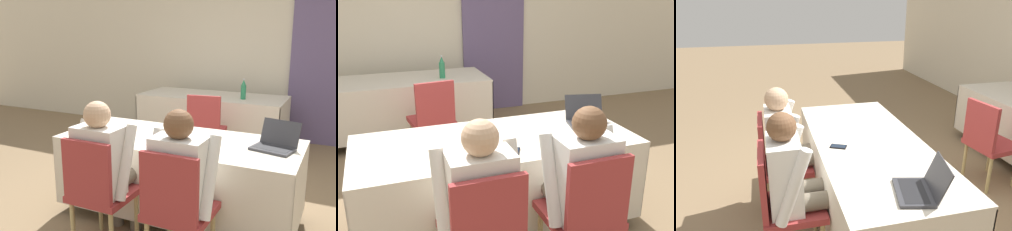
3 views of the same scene
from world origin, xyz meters
TOP-DOWN VIEW (x-y plane):
  - ground_plane at (0.00, 0.00)m, footprint 24.00×24.00m
  - wall_back at (0.00, 3.00)m, footprint 12.00×0.06m
  - curtain_panel at (0.94, 2.94)m, footprint 0.94×0.04m
  - conference_table_near at (0.00, 0.00)m, footprint 2.07×0.88m
  - conference_table_far at (-0.48, 2.23)m, footprint 2.07×0.88m
  - laptop at (0.80, 0.06)m, footprint 0.37×0.35m
  - cell_phone at (0.04, -0.27)m, footprint 0.12×0.15m
  - paper_beside_laptop at (-0.30, -0.17)m, footprint 0.25×0.32m
  - water_bottle at (0.00, 2.12)m, footprint 0.07×0.07m
  - chair_near_left at (-0.32, -0.75)m, footprint 0.44×0.44m
  - chair_near_right at (0.32, -0.75)m, footprint 0.44×0.44m
  - chair_far_spare at (-0.26, 1.37)m, footprint 0.49×0.49m
  - person_checkered_shirt at (-0.32, -0.64)m, footprint 0.50×0.52m
  - person_white_shirt at (0.32, -0.64)m, footprint 0.50×0.52m

SIDE VIEW (x-z plane):
  - ground_plane at x=0.00m, z-range 0.00..0.00m
  - chair_near_left at x=-0.32m, z-range 0.05..0.96m
  - chair_near_right at x=0.32m, z-range 0.05..0.96m
  - chair_far_spare at x=-0.26m, z-range 0.05..0.96m
  - conference_table_near at x=0.00m, z-range 0.20..0.94m
  - conference_table_far at x=-0.48m, z-range 0.20..0.94m
  - person_checkered_shirt at x=-0.32m, z-range 0.08..1.25m
  - person_white_shirt at x=0.32m, z-range 0.08..1.25m
  - paper_beside_laptop at x=-0.30m, z-range 0.74..0.74m
  - cell_phone at x=0.04m, z-range 0.74..0.75m
  - laptop at x=0.80m, z-range 0.68..0.89m
  - water_bottle at x=0.00m, z-range 0.73..1.01m
  - curtain_panel at x=0.94m, z-range 0.00..2.65m
  - wall_back at x=0.00m, z-range 0.00..2.70m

